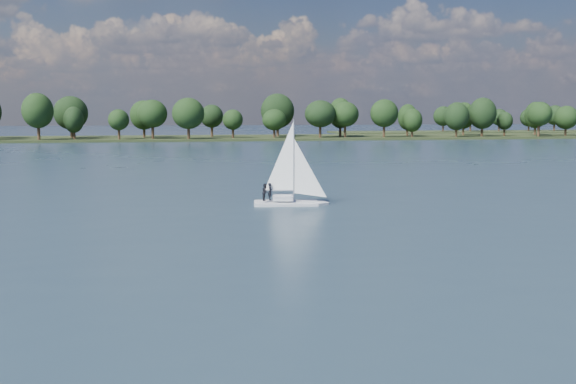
# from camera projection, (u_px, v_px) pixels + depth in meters

# --- Properties ---
(ground) EXTENTS (700.00, 700.00, 0.00)m
(ground) POSITION_uv_depth(u_px,v_px,m) (281.00, 164.00, 117.65)
(ground) COLOR #233342
(ground) RESTS_ON ground
(far_shore) EXTENTS (660.00, 40.00, 1.50)m
(far_shore) POSITION_uv_depth(u_px,v_px,m) (230.00, 139.00, 227.15)
(far_shore) COLOR black
(far_shore) RESTS_ON ground
(far_shore_back) EXTENTS (220.00, 30.00, 1.40)m
(far_shore_back) POSITION_uv_depth(u_px,v_px,m) (562.00, 132.00, 301.20)
(far_shore_back) COLOR black
(far_shore_back) RESTS_ON ground
(sailboat) EXTENTS (7.10, 2.73, 9.11)m
(sailboat) POSITION_uv_depth(u_px,v_px,m) (287.00, 181.00, 64.84)
(sailboat) COLOR silver
(sailboat) RESTS_ON ground
(treeline) EXTENTS (562.99, 73.99, 17.39)m
(treeline) POSITION_uv_depth(u_px,v_px,m) (170.00, 116.00, 219.16)
(treeline) COLOR black
(treeline) RESTS_ON ground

